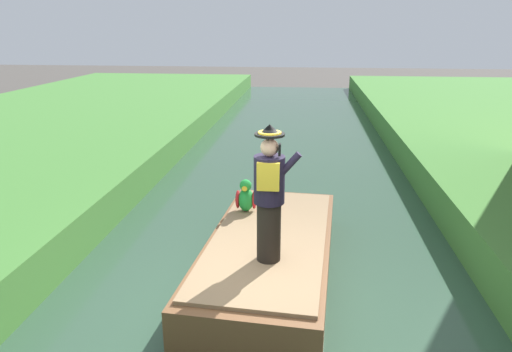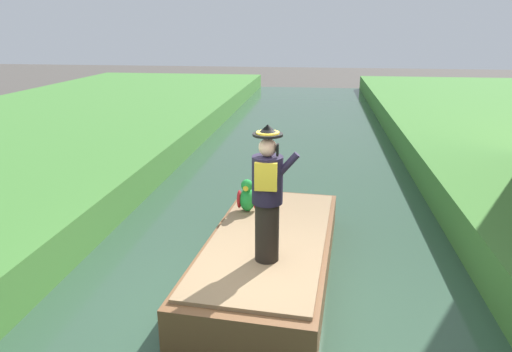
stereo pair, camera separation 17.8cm
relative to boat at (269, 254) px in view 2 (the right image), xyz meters
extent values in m
plane|color=#4C4742|center=(0.00, -1.11, -0.40)|extent=(80.00, 80.00, 0.00)
cube|color=#33513D|center=(0.00, -1.11, -0.35)|extent=(6.06, 48.00, 0.10)
cube|color=brown|center=(0.00, 0.00, -0.02)|extent=(2.10, 4.32, 0.56)
cube|color=#997A56|center=(0.00, 0.00, 0.28)|extent=(1.93, 3.97, 0.05)
cylinder|color=black|center=(0.05, -0.74, 0.72)|extent=(0.32, 0.32, 0.82)
cylinder|color=black|center=(0.05, -0.74, 1.44)|extent=(0.40, 0.40, 0.62)
cube|color=gold|center=(0.05, -0.93, 1.54)|extent=(0.28, 0.06, 0.36)
sphere|color=#DBA884|center=(0.05, -0.74, 1.86)|extent=(0.23, 0.23, 0.23)
cylinder|color=black|center=(0.05, -0.74, 2.03)|extent=(0.38, 0.38, 0.03)
cone|color=black|center=(0.05, -0.74, 2.10)|extent=(0.26, 0.26, 0.12)
cylinder|color=gold|center=(0.05, -0.74, 2.05)|extent=(0.29, 0.29, 0.02)
cylinder|color=black|center=(0.27, -0.78, 1.62)|extent=(0.38, 0.09, 0.43)
cube|color=black|center=(0.18, -0.80, 1.85)|extent=(0.03, 0.08, 0.15)
ellipsoid|color=green|center=(-0.48, 0.95, 0.51)|extent=(0.26, 0.32, 0.40)
sphere|color=green|center=(-0.48, 0.91, 0.78)|extent=(0.20, 0.20, 0.20)
cone|color=yellow|center=(-0.48, 0.81, 0.77)|extent=(0.09, 0.09, 0.09)
ellipsoid|color=red|center=(-0.62, 0.95, 0.51)|extent=(0.08, 0.20, 0.32)
ellipsoid|color=red|center=(-0.34, 0.95, 0.51)|extent=(0.08, 0.20, 0.32)
camera|label=1|loc=(0.49, -6.37, 3.31)|focal=32.70mm
camera|label=2|loc=(0.67, -6.35, 3.31)|focal=32.70mm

